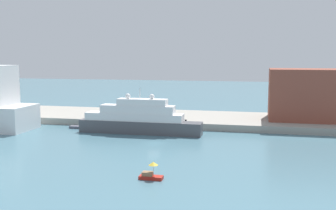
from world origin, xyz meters
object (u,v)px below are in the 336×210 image
at_px(large_yacht, 138,120).
at_px(mooring_bollard, 186,121).
at_px(small_motorboat, 151,174).
at_px(person_figure, 125,114).
at_px(harbor_building, 310,95).
at_px(parked_car, 103,115).
at_px(work_barge, 78,127).

distance_m(large_yacht, mooring_bollard, 12.54).
distance_m(small_motorboat, person_figure, 50.18).
bearing_deg(person_figure, harbor_building, 5.90).
height_order(parked_car, mooring_bollard, parked_car).
xyz_separation_m(harbor_building, person_figure, (-47.75, -4.94, -5.77)).
distance_m(person_figure, mooring_bollard, 18.51).
bearing_deg(large_yacht, small_motorboat, -70.10).
relative_size(work_barge, parked_car, 1.10).
bearing_deg(large_yacht, mooring_bollard, 38.40).
relative_size(large_yacht, small_motorboat, 8.24).
xyz_separation_m(large_yacht, harbor_building, (39.88, 18.22, 4.96)).
height_order(harbor_building, person_figure, harbor_building).
relative_size(large_yacht, harbor_building, 1.43).
height_order(large_yacht, person_figure, large_yacht).
distance_m(harbor_building, mooring_bollard, 32.45).
bearing_deg(mooring_bollard, person_figure, 162.62).
bearing_deg(parked_car, harbor_building, 8.05).
bearing_deg(person_figure, parked_car, -154.43).
bearing_deg(parked_car, mooring_bollard, -7.28).
relative_size(small_motorboat, parked_car, 0.86).
bearing_deg(work_barge, parked_car, 68.73).
relative_size(small_motorboat, harbor_building, 0.17).
height_order(large_yacht, parked_car, large_yacht).
xyz_separation_m(harbor_building, parked_car, (-53.14, -7.52, -5.86)).
relative_size(work_barge, person_figure, 2.89).
xyz_separation_m(work_barge, parked_car, (3.15, 8.10, 2.02)).
distance_m(work_barge, parked_car, 8.93).
bearing_deg(person_figure, small_motorboat, -66.81).
height_order(large_yacht, work_barge, large_yacht).
bearing_deg(person_figure, work_barge, -128.67).
bearing_deg(work_barge, large_yacht, -8.99).
height_order(small_motorboat, work_barge, small_motorboat).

